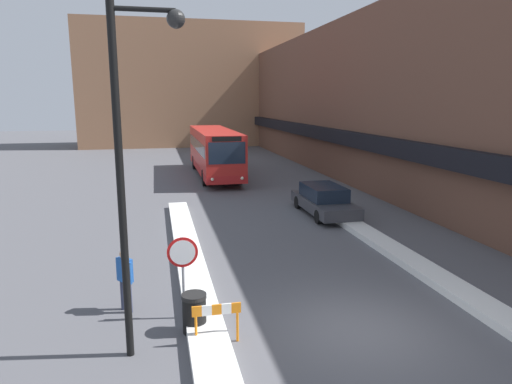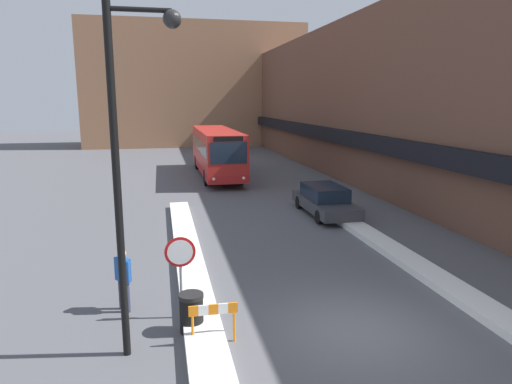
{
  "view_description": "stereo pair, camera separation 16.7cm",
  "coord_description": "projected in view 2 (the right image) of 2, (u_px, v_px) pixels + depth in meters",
  "views": [
    {
      "loc": [
        -4.56,
        -9.23,
        5.39
      ],
      "look_at": [
        -0.9,
        7.41,
        1.96
      ],
      "focal_mm": 32.0,
      "sensor_mm": 36.0,
      "label": 1
    },
    {
      "loc": [
        -4.4,
        -9.27,
        5.39
      ],
      "look_at": [
        -0.9,
        7.41,
        1.96
      ],
      "focal_mm": 32.0,
      "sensor_mm": 36.0,
      "label": 2
    }
  ],
  "objects": [
    {
      "name": "snow_bank_right",
      "position": [
        403.0,
        257.0,
        15.63
      ],
      "size": [
        0.9,
        19.7,
        0.24
      ],
      "color": "silver",
      "rests_on": "ground_plane"
    },
    {
      "name": "city_bus",
      "position": [
        216.0,
        151.0,
        32.76
      ],
      "size": [
        2.55,
        12.06,
        3.34
      ],
      "color": "red",
      "rests_on": "ground_plane"
    },
    {
      "name": "pedestrian",
      "position": [
        123.0,
        274.0,
        11.73
      ],
      "size": [
        0.44,
        0.48,
        1.66
      ],
      "rotation": [
        0.0,
        0.0,
        -0.9
      ],
      "color": "#333851",
      "rests_on": "ground_plane"
    },
    {
      "name": "ground_plane",
      "position": [
        357.0,
        331.0,
        10.84
      ],
      "size": [
        160.0,
        160.0,
        0.0
      ],
      "primitive_type": "plane",
      "color": "#515156"
    },
    {
      "name": "snow_bank_left",
      "position": [
        189.0,
        258.0,
        15.48
      ],
      "size": [
        0.9,
        16.5,
        0.26
      ],
      "color": "silver",
      "rests_on": "ground_plane"
    },
    {
      "name": "stop_sign",
      "position": [
        180.0,
        260.0,
        11.21
      ],
      "size": [
        0.76,
        0.08,
        2.12
      ],
      "color": "gray",
      "rests_on": "ground_plane"
    },
    {
      "name": "parked_car_front",
      "position": [
        325.0,
        200.0,
        21.79
      ],
      "size": [
        1.87,
        4.88,
        1.4
      ],
      "color": "#38383D",
      "rests_on": "ground_plane"
    },
    {
      "name": "street_lamp",
      "position": [
        129.0,
        151.0,
        9.05
      ],
      "size": [
        1.46,
        0.36,
        7.22
      ],
      "color": "black",
      "rests_on": "ground_plane"
    },
    {
      "name": "building_backdrop_far",
      "position": [
        195.0,
        86.0,
        55.57
      ],
      "size": [
        26.0,
        8.0,
        14.27
      ],
      "color": "#996B4C",
      "rests_on": "ground_plane"
    },
    {
      "name": "trash_bin",
      "position": [
        192.0,
        313.0,
        10.74
      ],
      "size": [
        0.59,
        0.59,
        0.95
      ],
      "color": "black",
      "rests_on": "ground_plane"
    },
    {
      "name": "building_row_right",
      "position": [
        351.0,
        101.0,
        34.83
      ],
      "size": [
        5.5,
        60.0,
        10.68
      ],
      "color": "brown",
      "rests_on": "ground_plane"
    },
    {
      "name": "construction_barricade",
      "position": [
        213.0,
        316.0,
        10.18
      ],
      "size": [
        1.1,
        0.06,
        0.94
      ],
      "color": "orange",
      "rests_on": "ground_plane"
    }
  ]
}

